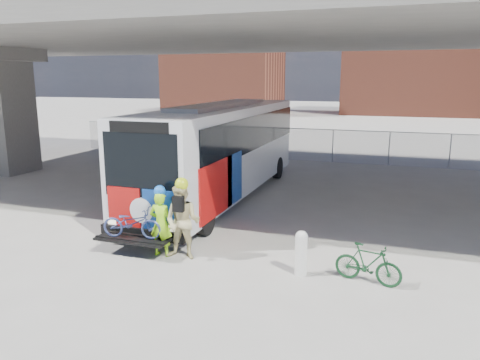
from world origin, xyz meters
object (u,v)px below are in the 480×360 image
at_px(bollard, 301,251).
at_px(cyclist_hivis, 161,222).
at_px(bus, 222,144).
at_px(bike_parked, 368,264).
at_px(cyclist_tan, 183,221).

height_order(bollard, cyclist_hivis, cyclist_hivis).
distance_m(bollard, cyclist_hivis, 3.77).
height_order(bus, bike_parked, bus).
bearing_deg(bike_parked, cyclist_hivis, 102.38).
relative_size(bus, cyclist_tan, 5.99).
xyz_separation_m(bollard, cyclist_hivis, (-3.76, 0.05, 0.33)).
height_order(cyclist_tan, bike_parked, cyclist_tan).
relative_size(bollard, bike_parked, 0.71).
distance_m(bus, bike_parked, 8.89).
relative_size(bus, bollard, 11.71).
distance_m(bus, bollard, 7.94).
distance_m(bollard, cyclist_tan, 3.15).
relative_size(cyclist_hivis, bike_parked, 1.23).
bearing_deg(cyclist_tan, bollard, -4.57).
bearing_deg(cyclist_hivis, bollard, 177.99).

